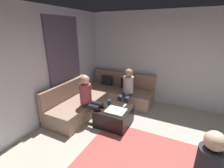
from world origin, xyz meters
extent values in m
cube|color=silver|center=(0.00, 2.94, 1.35)|extent=(6.00, 0.12, 2.70)
cube|color=silver|center=(-2.94, 0.00, 1.35)|extent=(0.12, 6.00, 2.70)
cube|color=#595166|center=(-2.84, 1.30, 1.25)|extent=(0.06, 1.10, 2.50)
cube|color=#9E7F6B|center=(-1.78, 2.41, 0.21)|extent=(2.10, 0.85, 0.42)
cube|color=#9E7F6B|center=(-1.78, 2.76, 0.65)|extent=(2.10, 0.14, 0.45)
cube|color=#9E7F6B|center=(-2.41, 1.13, 0.21)|extent=(0.85, 1.70, 0.42)
cube|color=#9E7F6B|center=(-2.76, 1.13, 0.65)|extent=(0.14, 1.70, 0.45)
cube|color=#26262D|center=(-2.28, 2.58, 0.54)|extent=(0.36, 0.12, 0.36)
cube|color=#26262D|center=(-1.58, 2.58, 0.54)|extent=(0.36, 0.12, 0.36)
cube|color=black|center=(-1.35, 1.19, 0.21)|extent=(0.76, 0.76, 0.42)
cube|color=white|center=(-1.25, 1.07, 0.44)|extent=(0.44, 0.36, 0.04)
cylinder|color=#334C72|center=(-1.57, 1.37, 0.47)|extent=(0.08, 0.08, 0.10)
cube|color=white|center=(-1.17, 1.41, 0.43)|extent=(0.05, 0.15, 0.02)
cylinder|color=#2D3347|center=(-1.24, 1.63, 0.21)|extent=(0.12, 0.12, 0.42)
cylinder|color=#2D3347|center=(-1.42, 1.63, 0.21)|extent=(0.12, 0.12, 0.42)
cylinder|color=#2D3347|center=(-1.24, 1.83, 0.48)|extent=(0.12, 0.40, 0.12)
cylinder|color=#2D3347|center=(-1.42, 1.83, 0.48)|extent=(0.12, 0.40, 0.12)
cylinder|color=beige|center=(-1.33, 2.03, 0.73)|extent=(0.28, 0.28, 0.50)
sphere|color=tan|center=(-1.33, 2.03, 1.09)|extent=(0.22, 0.22, 0.22)
cylinder|color=black|center=(-1.63, 1.10, 0.21)|extent=(0.12, 0.12, 0.42)
cylinder|color=black|center=(-1.63, 0.92, 0.21)|extent=(0.12, 0.12, 0.42)
cylinder|color=black|center=(-1.83, 1.10, 0.48)|extent=(0.40, 0.12, 0.12)
cylinder|color=black|center=(-1.83, 0.92, 0.48)|extent=(0.40, 0.12, 0.12)
cylinder|color=#993F4C|center=(-2.03, 1.01, 0.73)|extent=(0.28, 0.28, 0.50)
sphere|color=#D8AD8C|center=(-2.03, 1.01, 1.09)|extent=(0.22, 0.22, 0.22)
cylinder|color=#26262D|center=(0.44, -0.07, 0.71)|extent=(0.28, 0.28, 0.50)
sphere|color=#D8AD8C|center=(0.44, -0.07, 1.07)|extent=(0.22, 0.22, 0.22)
camera|label=1|loc=(0.05, -1.79, 2.21)|focal=25.08mm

